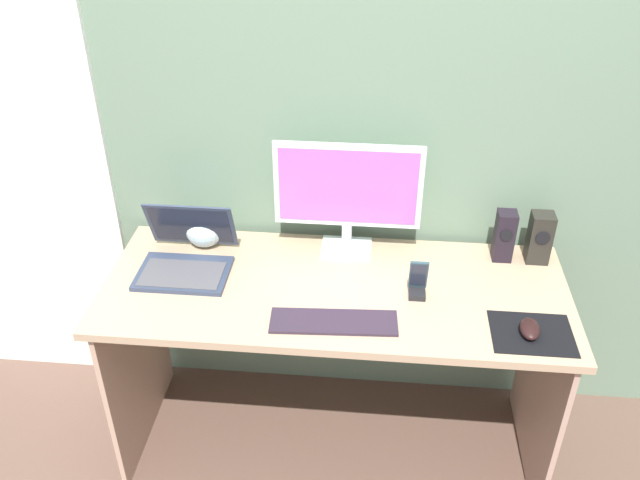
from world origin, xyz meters
The scene contains 13 objects.
ground_plane centered at (0.00, 0.00, 0.00)m, with size 8.00×8.00×0.00m, color brown.
wall_back centered at (0.00, 0.36, 1.25)m, with size 6.00×0.04×2.50m, color slate.
door_left centered at (-1.27, 0.33, 1.01)m, with size 0.82×0.02×2.02m, color white.
desk centered at (0.00, 0.00, 0.61)m, with size 1.56×0.63×0.76m.
monitor centered at (0.02, 0.23, 0.99)m, with size 0.51×0.14×0.42m.
speaker_right centered at (0.70, 0.23, 0.85)m, with size 0.08×0.08×0.19m.
speaker_near_monitor centered at (0.58, 0.23, 0.85)m, with size 0.07×0.07×0.19m.
laptop centered at (-0.52, 0.06, 0.80)m, with size 0.31×0.30×0.21m.
fishbowl centered at (-0.49, 0.22, 0.83)m, with size 0.14×0.14×0.14m, color silver.
keyboard_external centered at (0.01, -0.19, 0.76)m, with size 0.40×0.12×0.01m, color #2C222F.
mousepad centered at (0.62, -0.18, 0.76)m, with size 0.25×0.20×0.00m, color black.
mouse centered at (0.61, -0.19, 0.78)m, with size 0.06×0.10×0.04m, color black.
phone_in_dock centered at (0.27, -0.02, 0.81)m, with size 0.06×0.06×0.14m.
Camera 1 is at (0.12, -1.80, 2.11)m, focal length 37.62 mm.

